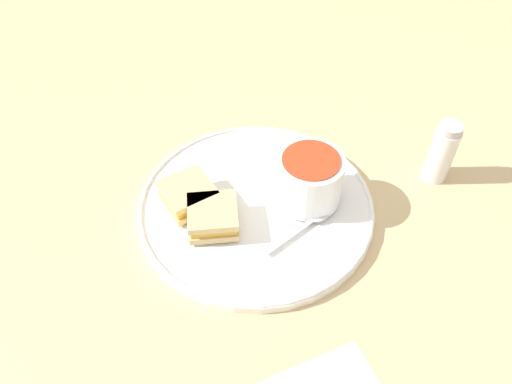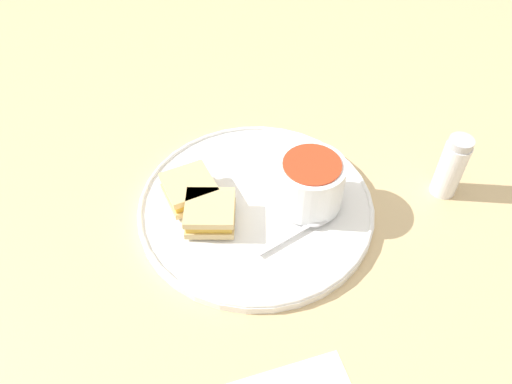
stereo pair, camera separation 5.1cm
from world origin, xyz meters
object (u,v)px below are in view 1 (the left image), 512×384
spoon (315,218)px  sandwich_half_far (213,217)px  sandwich_half_near (188,194)px  salt_shaker (442,152)px  soup_bowl (309,179)px

spoon → sandwich_half_far: size_ratio=1.38×
spoon → sandwich_half_far: (-0.13, 0.05, 0.01)m
sandwich_half_near → salt_shaker: (0.36, -0.09, 0.02)m
soup_bowl → sandwich_half_near: soup_bowl is taller
spoon → salt_shaker: bearing=-13.5°
sandwich_half_near → salt_shaker: salt_shaker is taller
soup_bowl → salt_shaker: salt_shaker is taller
sandwich_half_near → salt_shaker: 0.37m
soup_bowl → spoon: 0.05m
soup_bowl → salt_shaker: 0.21m
soup_bowl → salt_shaker: bearing=-8.5°
sandwich_half_near → soup_bowl: bearing=-21.2°
soup_bowl → sandwich_half_far: 0.14m
sandwich_half_far → salt_shaker: salt_shaker is taller
salt_shaker → spoon: bearing=-177.2°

